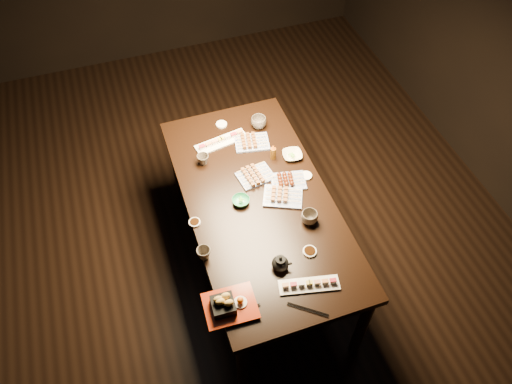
{
  "coord_description": "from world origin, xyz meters",
  "views": [
    {
      "loc": [
        -0.72,
        -2.23,
        3.25
      ],
      "look_at": [
        -0.06,
        -0.31,
        0.77
      ],
      "focal_mm": 35.0,
      "sensor_mm": 36.0,
      "label": 1
    }
  ],
  "objects_px": {
    "yakitori_plate_right": "(283,195)",
    "teacup_mid_right": "(309,217)",
    "teacup_far_left": "(203,159)",
    "edamame_bowl_cream": "(292,155)",
    "sushi_platter_far": "(221,140)",
    "edamame_bowl_green": "(241,201)",
    "yakitori_plate_left": "(252,140)",
    "sushi_platter_near": "(309,284)",
    "dining_table": "(258,233)",
    "teapot": "(280,262)",
    "yakitori_plate_center": "(255,174)",
    "teacup_far_right": "(259,122)",
    "condiment_bottle": "(273,152)",
    "tempura_tray": "(230,303)",
    "teacup_near_left": "(204,253)"
  },
  "relations": [
    {
      "from": "yakitori_plate_center",
      "to": "sushi_platter_far",
      "type": "bearing_deg",
      "value": 99.09
    },
    {
      "from": "dining_table",
      "to": "sushi_platter_near",
      "type": "relative_size",
      "value": 5.26
    },
    {
      "from": "sushi_platter_far",
      "to": "teacup_mid_right",
      "type": "distance_m",
      "value": 0.89
    },
    {
      "from": "sushi_platter_far",
      "to": "condiment_bottle",
      "type": "xyz_separation_m",
      "value": [
        0.29,
        -0.26,
        0.04
      ]
    },
    {
      "from": "yakitori_plate_center",
      "to": "edamame_bowl_cream",
      "type": "relative_size",
      "value": 1.73
    },
    {
      "from": "sushi_platter_near",
      "to": "edamame_bowl_cream",
      "type": "relative_size",
      "value": 2.58
    },
    {
      "from": "yakitori_plate_center",
      "to": "teacup_far_left",
      "type": "height_order",
      "value": "teacup_far_left"
    },
    {
      "from": "sushi_platter_far",
      "to": "teacup_near_left",
      "type": "bearing_deg",
      "value": 57.33
    },
    {
      "from": "tempura_tray",
      "to": "teapot",
      "type": "bearing_deg",
      "value": 26.21
    },
    {
      "from": "sushi_platter_near",
      "to": "teacup_far_left",
      "type": "relative_size",
      "value": 4.29
    },
    {
      "from": "teacup_mid_right",
      "to": "teapot",
      "type": "height_order",
      "value": "teapot"
    },
    {
      "from": "teacup_far_left",
      "to": "teacup_far_right",
      "type": "height_order",
      "value": "teacup_far_right"
    },
    {
      "from": "sushi_platter_near",
      "to": "teapot",
      "type": "xyz_separation_m",
      "value": [
        -0.11,
        0.17,
        0.03
      ]
    },
    {
      "from": "yakitori_plate_center",
      "to": "condiment_bottle",
      "type": "bearing_deg",
      "value": 27.84
    },
    {
      "from": "teacup_near_left",
      "to": "teacup_far_left",
      "type": "height_order",
      "value": "teacup_near_left"
    },
    {
      "from": "teacup_near_left",
      "to": "yakitori_plate_left",
      "type": "bearing_deg",
      "value": 54.79
    },
    {
      "from": "yakitori_plate_center",
      "to": "yakitori_plate_left",
      "type": "xyz_separation_m",
      "value": [
        0.08,
        0.31,
        0.0
      ]
    },
    {
      "from": "teacup_far_right",
      "to": "yakitori_plate_left",
      "type": "bearing_deg",
      "value": -124.98
    },
    {
      "from": "sushi_platter_near",
      "to": "edamame_bowl_green",
      "type": "distance_m",
      "value": 0.71
    },
    {
      "from": "sushi_platter_near",
      "to": "yakitori_plate_right",
      "type": "height_order",
      "value": "yakitori_plate_right"
    },
    {
      "from": "yakitori_plate_right",
      "to": "teacup_mid_right",
      "type": "distance_m",
      "value": 0.24
    },
    {
      "from": "yakitori_plate_right",
      "to": "yakitori_plate_left",
      "type": "relative_size",
      "value": 1.04
    },
    {
      "from": "sushi_platter_near",
      "to": "sushi_platter_far",
      "type": "distance_m",
      "value": 1.25
    },
    {
      "from": "yakitori_plate_left",
      "to": "teacup_far_right",
      "type": "bearing_deg",
      "value": 65.82
    },
    {
      "from": "yakitori_plate_left",
      "to": "edamame_bowl_green",
      "type": "bearing_deg",
      "value": -105.31
    },
    {
      "from": "yakitori_plate_right",
      "to": "edamame_bowl_green",
      "type": "bearing_deg",
      "value": -165.77
    },
    {
      "from": "yakitori_plate_center",
      "to": "yakitori_plate_right",
      "type": "relative_size",
      "value": 0.93
    },
    {
      "from": "sushi_platter_near",
      "to": "edamame_bowl_cream",
      "type": "xyz_separation_m",
      "value": [
        0.28,
        0.95,
        -0.0
      ]
    },
    {
      "from": "sushi_platter_near",
      "to": "teacup_far_right",
      "type": "relative_size",
      "value": 3.1
    },
    {
      "from": "teapot",
      "to": "teacup_mid_right",
      "type": "bearing_deg",
      "value": 68.77
    },
    {
      "from": "teacup_far_left",
      "to": "edamame_bowl_cream",
      "type": "bearing_deg",
      "value": -13.28
    },
    {
      "from": "yakitori_plate_right",
      "to": "teacup_far_left",
      "type": "distance_m",
      "value": 0.61
    },
    {
      "from": "yakitori_plate_right",
      "to": "edamame_bowl_cream",
      "type": "height_order",
      "value": "yakitori_plate_right"
    },
    {
      "from": "edamame_bowl_green",
      "to": "condiment_bottle",
      "type": "bearing_deg",
      "value": 42.6
    },
    {
      "from": "yakitori_plate_right",
      "to": "yakitori_plate_left",
      "type": "xyz_separation_m",
      "value": [
        -0.03,
        0.53,
        -0.0
      ]
    },
    {
      "from": "dining_table",
      "to": "teacup_near_left",
      "type": "distance_m",
      "value": 0.67
    },
    {
      "from": "sushi_platter_near",
      "to": "teacup_mid_right",
      "type": "bearing_deg",
      "value": 79.81
    },
    {
      "from": "dining_table",
      "to": "yakitori_plate_center",
      "type": "relative_size",
      "value": 7.86
    },
    {
      "from": "sushi_platter_near",
      "to": "teacup_mid_right",
      "type": "distance_m",
      "value": 0.45
    },
    {
      "from": "teacup_far_left",
      "to": "condiment_bottle",
      "type": "relative_size",
      "value": 0.66
    },
    {
      "from": "teacup_mid_right",
      "to": "yakitori_plate_center",
      "type": "bearing_deg",
      "value": 113.35
    },
    {
      "from": "teacup_mid_right",
      "to": "condiment_bottle",
      "type": "distance_m",
      "value": 0.58
    },
    {
      "from": "edamame_bowl_green",
      "to": "sushi_platter_far",
      "type": "bearing_deg",
      "value": 86.5
    },
    {
      "from": "yakitori_plate_center",
      "to": "teacup_mid_right",
      "type": "height_order",
      "value": "teacup_mid_right"
    },
    {
      "from": "yakitori_plate_left",
      "to": "edamame_bowl_green",
      "type": "relative_size",
      "value": 2.09
    },
    {
      "from": "edamame_bowl_cream",
      "to": "teacup_far_right",
      "type": "distance_m",
      "value": 0.38
    },
    {
      "from": "teapot",
      "to": "condiment_bottle",
      "type": "relative_size",
      "value": 0.97
    },
    {
      "from": "edamame_bowl_cream",
      "to": "tempura_tray",
      "type": "height_order",
      "value": "tempura_tray"
    },
    {
      "from": "sushi_platter_far",
      "to": "edamame_bowl_green",
      "type": "distance_m",
      "value": 0.56
    },
    {
      "from": "sushi_platter_far",
      "to": "yakitori_plate_center",
      "type": "distance_m",
      "value": 0.4
    }
  ]
}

